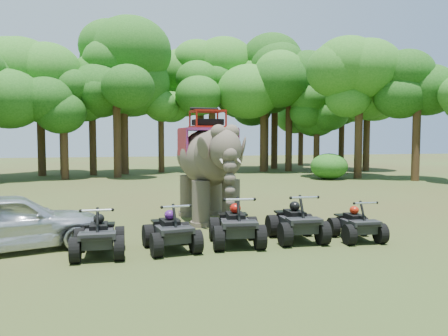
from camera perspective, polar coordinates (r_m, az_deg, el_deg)
The scene contains 28 objects.
ground at distance 13.53m, azimuth 1.19°, elevation -8.40°, with size 110.00×110.00×0.00m, color #47381E.
elephant at distance 15.33m, azimuth -2.06°, elevation 0.53°, with size 2.07×4.71×3.96m, color #50463A, non-canonical shape.
parked_car at distance 12.51m, azimuth -26.03°, elevation -6.30°, with size 1.78×4.44×1.51m, color silver.
atv_0 at distance 11.26m, azimuth -16.06°, elevation -7.83°, with size 1.23×1.69×1.25m, color black, non-canonical shape.
atv_1 at distance 11.43m, azimuth -6.92°, elevation -7.52°, with size 1.24×1.70×1.26m, color black, non-canonical shape.
atv_2 at distance 11.91m, azimuth 1.60°, elevation -6.77°, with size 1.34×1.84×1.36m, color black, non-canonical shape.
atv_3 at distance 12.53m, azimuth 9.45°, elevation -6.31°, with size 1.33×1.82×1.35m, color black, non-canonical shape.
atv_4 at distance 13.01m, azimuth 16.90°, elevation -6.45°, with size 1.15×1.58×1.17m, color black, non-canonical shape.
tree_0 at distance 36.67m, azimuth -8.22°, elevation 4.51°, with size 4.56×4.56×6.51m, color #195114, non-canonical shape.
tree_1 at distance 37.21m, azimuth -1.57°, elevation 6.92°, with size 6.72×6.72×9.60m, color #195114, non-canonical shape.
tree_2 at distance 37.50m, azimuth 5.17°, elevation 6.67°, with size 6.53×6.53×9.33m, color #195114, non-canonical shape.
tree_3 at distance 37.44m, azimuth 12.02°, elevation 4.86°, with size 4.94×4.94×7.05m, color #195114, non-canonical shape.
tree_4 at distance 32.42m, azimuth 17.20°, elevation 6.15°, with size 5.91×5.91×8.45m, color #195114, non-canonical shape.
tree_5 at distance 31.95m, azimuth 23.86°, elevation 5.52°, with size 5.52×5.52×7.89m, color #195114, non-canonical shape.
tree_30 at distance 32.06m, azimuth -20.16°, elevation 4.68°, with size 4.79×4.79×6.84m, color #195114, non-canonical shape.
tree_31 at distance 32.57m, azimuth -13.83°, elevation 5.88°, with size 5.66×5.66×8.08m, color #195114, non-canonical shape.
tree_32 at distance 41.21m, azimuth 6.62°, elevation 7.16°, with size 7.27×7.27×10.39m, color #195114, non-canonical shape.
tree_33 at distance 35.35m, azimuth -16.81°, elevation 5.61°, with size 5.61×5.61×8.01m, color #195114, non-canonical shape.
tree_34 at distance 37.99m, azimuth 5.32°, elevation 6.82°, with size 6.70×6.70×9.58m, color #195114, non-canonical shape.
tree_36 at distance 40.14m, azimuth 18.17°, elevation 6.32°, with size 6.53×6.53×9.33m, color #195114, non-canonical shape.
tree_37 at distance 35.87m, azimuth -22.84°, elevation 6.71°, with size 6.71×6.71×9.59m, color #195114, non-canonical shape.
tree_38 at distance 38.33m, azimuth 8.49°, elevation 6.80°, with size 6.73×6.73×9.62m, color #195114, non-canonical shape.
tree_39 at distance 36.32m, azimuth -20.31°, elevation 6.47°, with size 6.48×6.48×9.25m, color #195114, non-canonical shape.
tree_40 at distance 40.58m, azimuth -3.06°, elevation 7.19°, with size 7.24×7.24×10.34m, color #195114, non-canonical shape.
tree_41 at distance 46.37m, azimuth 10.01°, elevation 5.12°, with size 5.40×5.40×7.72m, color #195114, non-canonical shape.
tree_42 at distance 42.59m, azimuth 15.11°, elevation 4.91°, with size 5.16×5.16×7.36m, color #195114, non-canonical shape.
tree_43 at distance 40.66m, azimuth 5.48°, elevation 5.08°, with size 5.16×5.16×7.36m, color #195114, non-canonical shape.
tree_44 at distance 35.62m, azimuth -12.94°, elevation 7.88°, with size 7.53×7.53×10.76m, color #195114, non-canonical shape.
Camera 1 is at (-3.33, -12.79, 2.91)m, focal length 35.00 mm.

